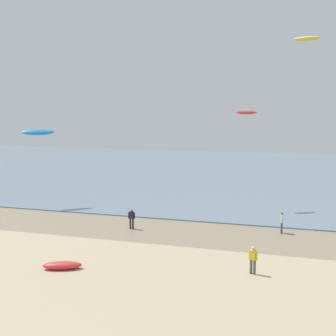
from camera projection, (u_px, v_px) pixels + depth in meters
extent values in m
cube|color=#84755B|center=(175.00, 232.00, 36.97)|extent=(120.00, 7.53, 0.01)
cube|color=slate|center=(244.00, 172.00, 73.66)|extent=(160.00, 70.00, 0.10)
cylinder|color=#4C4C56|center=(251.00, 267.00, 27.36)|extent=(0.16, 0.16, 0.88)
cylinder|color=#4C4C56|center=(254.00, 267.00, 27.24)|extent=(0.16, 0.16, 0.88)
cube|color=yellow|center=(253.00, 255.00, 27.21)|extent=(0.41, 0.31, 0.60)
sphere|color=beige|center=(253.00, 248.00, 27.16)|extent=(0.22, 0.22, 0.22)
cylinder|color=yellow|center=(249.00, 255.00, 27.35)|extent=(0.09, 0.09, 0.52)
cylinder|color=yellow|center=(257.00, 256.00, 27.09)|extent=(0.09, 0.09, 0.52)
cylinder|color=#232328|center=(130.00, 224.00, 37.84)|extent=(0.16, 0.16, 0.88)
cylinder|color=#232328|center=(133.00, 224.00, 37.82)|extent=(0.16, 0.16, 0.88)
cube|color=black|center=(132.00, 215.00, 37.74)|extent=(0.40, 0.29, 0.60)
sphere|color=#9E7051|center=(132.00, 210.00, 37.69)|extent=(0.22, 0.22, 0.22)
cylinder|color=black|center=(129.00, 216.00, 37.77)|extent=(0.09, 0.09, 0.52)
cylinder|color=black|center=(134.00, 216.00, 37.72)|extent=(0.09, 0.09, 0.52)
cylinder|color=#4C4C56|center=(282.00, 227.00, 36.61)|extent=(0.16, 0.16, 0.88)
cylinder|color=#4C4C56|center=(282.00, 228.00, 36.40)|extent=(0.16, 0.16, 0.88)
cube|color=white|center=(282.00, 219.00, 36.41)|extent=(0.25, 0.38, 0.60)
sphere|color=brown|center=(282.00, 214.00, 36.36)|extent=(0.22, 0.22, 0.22)
cylinder|color=white|center=(282.00, 219.00, 36.65)|extent=(0.09, 0.09, 0.52)
cylinder|color=white|center=(282.00, 220.00, 36.19)|extent=(0.09, 0.09, 0.52)
ellipsoid|color=red|center=(62.00, 265.00, 28.17)|extent=(2.56, 1.71, 0.48)
ellipsoid|color=red|center=(246.00, 112.00, 45.19)|extent=(2.29, 1.66, 0.46)
ellipsoid|color=#2384D1|center=(38.00, 132.00, 46.39)|extent=(3.25, 2.97, 0.87)
ellipsoid|color=yellow|center=(307.00, 39.00, 54.77)|extent=(3.32, 1.50, 0.52)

